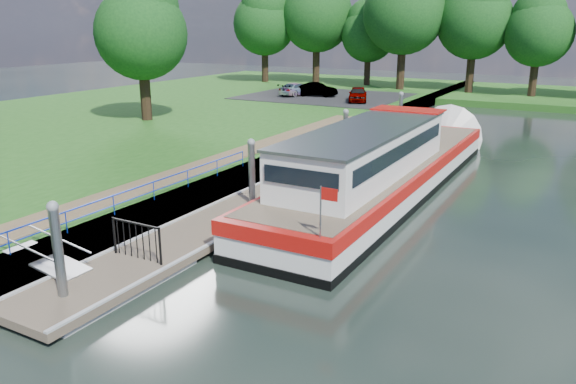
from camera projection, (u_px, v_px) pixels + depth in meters
The scene contains 16 objects.
ground at pixel (81, 301), 14.95m from camera, with size 160.00×160.00×0.00m, color black.
riverbank at pixel (70, 134), 35.80m from camera, with size 32.00×90.00×0.78m, color #1E5117.
bank_edge at pixel (279, 162), 28.59m from camera, with size 1.10×90.00×0.78m, color #473D2D.
footpath at pixel (157, 181), 23.48m from camera, with size 1.60×40.00×0.05m, color brown.
carpark at pixel (324, 96), 51.67m from camera, with size 14.00×12.00×0.06m, color black.
blue_fence at pixel (91, 208), 18.37m from camera, with size 0.04×18.04×0.72m.
pontoon at pixel (305, 181), 25.79m from camera, with size 2.50×30.00×0.56m.
mooring_piles at pixel (305, 158), 25.48m from camera, with size 0.30×27.30×3.55m.
gangway at pixel (47, 260), 16.06m from camera, with size 2.58×1.00×0.92m.
gate_panel at pixel (136, 235), 16.47m from camera, with size 1.85×0.05×1.15m.
barge at pixel (389, 166), 24.83m from camera, with size 4.36×21.15×4.78m.
horizon_trees at pixel (461, 16), 54.20m from camera, with size 54.38×10.03×12.87m.
bank_tree_a at pixel (142, 26), 37.23m from camera, with size 6.12×6.12×9.72m.
car_a at pixel (358, 94), 47.58m from camera, with size 1.49×3.71×1.27m, color #999999.
car_b at pixel (317, 89), 51.17m from camera, with size 1.30×3.73×1.23m, color #999999.
car_c at pixel (297, 89), 51.81m from camera, with size 1.62×3.98×1.15m, color #999999.
Camera 1 is at (11.40, -9.10, 7.06)m, focal length 35.00 mm.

